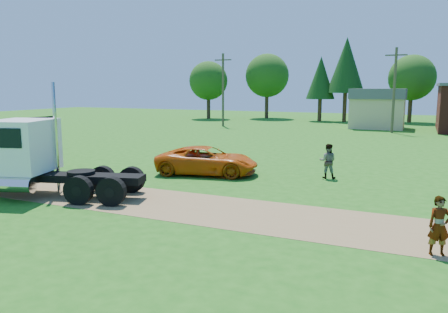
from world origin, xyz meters
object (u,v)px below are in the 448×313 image
at_px(orange_pickup, 207,160).
at_px(spectator_a, 439,226).
at_px(white_semi_tractor, 25,158).
at_px(black_dump_truck, 1,141).

bearing_deg(orange_pickup, spectator_a, -137.41).
bearing_deg(white_semi_tractor, black_dump_truck, 133.45).
distance_m(white_semi_tractor, orange_pickup, 9.34).
relative_size(black_dump_truck, spectator_a, 4.39).
relative_size(white_semi_tractor, spectator_a, 4.88).
bearing_deg(white_semi_tractor, spectator_a, -16.93).
relative_size(black_dump_truck, orange_pickup, 1.36).
bearing_deg(spectator_a, white_semi_tractor, 157.95).
bearing_deg(black_dump_truck, spectator_a, -4.67).
xyz_separation_m(orange_pickup, spectator_a, (11.44, -8.00, 0.09)).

